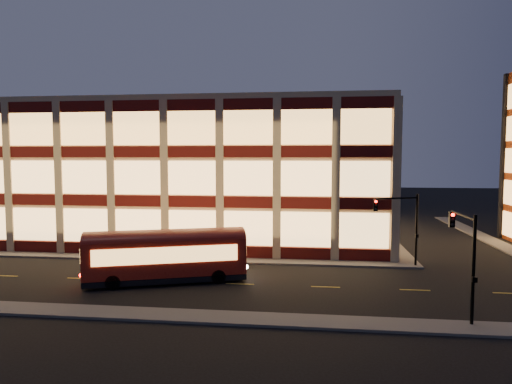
# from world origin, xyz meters

# --- Properties ---
(ground) EXTENTS (200.00, 200.00, 0.00)m
(ground) POSITION_xyz_m (0.00, 0.00, 0.00)
(ground) COLOR black
(ground) RESTS_ON ground
(sidewalk_office_south) EXTENTS (54.00, 2.00, 0.15)m
(sidewalk_office_south) POSITION_xyz_m (-3.00, 1.00, 0.07)
(sidewalk_office_south) COLOR #514F4C
(sidewalk_office_south) RESTS_ON ground
(sidewalk_office_east) EXTENTS (2.00, 30.00, 0.15)m
(sidewalk_office_east) POSITION_xyz_m (23.00, 17.00, 0.07)
(sidewalk_office_east) COLOR #514F4C
(sidewalk_office_east) RESTS_ON ground
(sidewalk_tower_west) EXTENTS (2.00, 30.00, 0.15)m
(sidewalk_tower_west) POSITION_xyz_m (34.00, 17.00, 0.07)
(sidewalk_tower_west) COLOR #514F4C
(sidewalk_tower_west) RESTS_ON ground
(sidewalk_near) EXTENTS (100.00, 2.00, 0.15)m
(sidewalk_near) POSITION_xyz_m (0.00, -13.00, 0.07)
(sidewalk_near) COLOR #514F4C
(sidewalk_near) RESTS_ON ground
(office_building) EXTENTS (50.45, 30.45, 14.50)m
(office_building) POSITION_xyz_m (-2.91, 16.91, 7.25)
(office_building) COLOR tan
(office_building) RESTS_ON ground
(traffic_signal_far) EXTENTS (3.79, 1.87, 6.00)m
(traffic_signal_far) POSITION_xyz_m (22.21, 0.24, 4.11)
(traffic_signal_far) COLOR black
(traffic_signal_far) RESTS_ON ground
(traffic_signal_near) EXTENTS (0.32, 4.45, 6.00)m
(traffic_signal_near) POSITION_xyz_m (23.50, -11.03, 4.13)
(traffic_signal_near) COLOR black
(traffic_signal_near) RESTS_ON ground
(trolley_bus) EXTENTS (11.54, 6.33, 3.81)m
(trolley_bus) POSITION_xyz_m (4.64, -6.05, 2.11)
(trolley_bus) COLOR maroon
(trolley_bus) RESTS_ON ground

